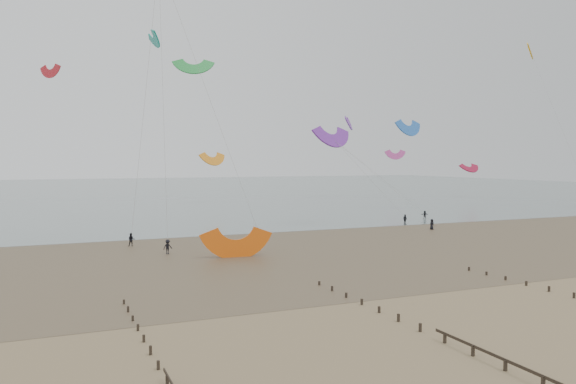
{
  "coord_description": "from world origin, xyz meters",
  "views": [
    {
      "loc": [
        -19.48,
        -35.4,
        11.88
      ],
      "look_at": [
        7.59,
        28.0,
        8.0
      ],
      "focal_mm": 35.0,
      "sensor_mm": 36.0,
      "label": 1
    }
  ],
  "objects": [
    {
      "name": "ground",
      "position": [
        0.0,
        0.0,
        0.0
      ],
      "size": [
        500.0,
        500.0,
        0.0
      ],
      "primitive_type": "plane",
      "color": "brown",
      "rests_on": "ground"
    },
    {
      "name": "sea_and_shore",
      "position": [
        -4.08,
        34.4,
        0.01
      ],
      "size": [
        500.0,
        665.0,
        0.03
      ],
      "color": "#475654",
      "rests_on": "ground"
    },
    {
      "name": "kitesurfers",
      "position": [
        24.65,
        47.04,
        0.9
      ],
      "size": [
        134.33,
        23.66,
        1.9
      ],
      "color": "black",
      "rests_on": "ground"
    },
    {
      "name": "grounded_kite",
      "position": [
        1.51,
        29.91,
        0.0
      ],
      "size": [
        8.05,
        6.63,
        4.08
      ],
      "primitive_type": null,
      "rotation": [
        1.54,
        0.0,
        -0.12
      ],
      "color": "#EA5B0E",
      "rests_on": "ground"
    },
    {
      "name": "kites_airborne",
      "position": [
        -6.56,
        89.67,
        21.54
      ],
      "size": [
        217.22,
        118.42,
        38.32
      ],
      "color": "blue",
      "rests_on": "ground"
    }
  ]
}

